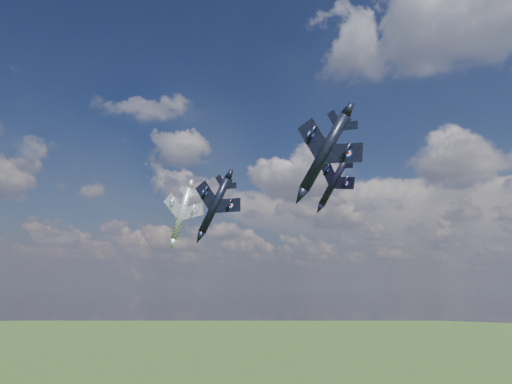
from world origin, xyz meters
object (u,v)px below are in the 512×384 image
Objects in this scene: jet_lead_navy at (215,205)px; jet_right_navy at (325,152)px; jet_high_navy at (334,182)px; jet_left_silver at (182,213)px.

jet_right_navy reaches higher than jet_lead_navy.
jet_high_navy reaches higher than jet_right_navy.
jet_right_navy is 0.89× the size of jet_left_silver.
jet_high_navy is (11.46, 20.63, 6.13)m from jet_lead_navy.
jet_right_navy is 54.33m from jet_left_silver.
jet_high_navy is at bearing 47.61° from jet_lead_navy.
jet_lead_navy is 0.99× the size of jet_high_navy.
jet_right_navy is at bearing -54.94° from jet_high_navy.
jet_right_navy is 1.05× the size of jet_high_navy.
jet_right_navy is 31.99m from jet_high_navy.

